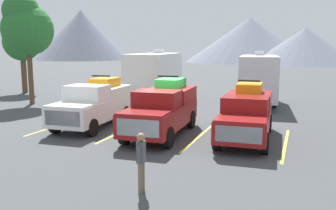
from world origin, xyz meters
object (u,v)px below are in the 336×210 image
object	(u,v)px
pickup_truck_b	(163,108)
camper_trailer_b	(258,77)
person_a	(141,158)
pickup_truck_a	(94,103)
camper_trailer_a	(155,74)
pickup_truck_c	(246,113)

from	to	relation	value
pickup_truck_b	camper_trailer_b	xyz separation A→B (m)	(3.13, 10.05, 0.75)
camper_trailer_b	person_a	distance (m)	16.69
pickup_truck_a	camper_trailer_a	distance (m)	9.00
camper_trailer_b	pickup_truck_c	bearing A→B (deg)	-86.32
pickup_truck_b	pickup_truck_c	size ratio (longest dim) A/B	1.03
pickup_truck_a	camper_trailer_b	size ratio (longest dim) A/B	0.72
camper_trailer_b	person_a	bearing A→B (deg)	-94.20
pickup_truck_a	person_a	size ratio (longest dim) A/B	3.20
pickup_truck_c	camper_trailer_b	xyz separation A→B (m)	(-0.61, 9.52, 0.82)
pickup_truck_c	camper_trailer_a	world-z (taller)	camper_trailer_a
pickup_truck_c	pickup_truck_a	bearing A→B (deg)	-179.48
pickup_truck_a	pickup_truck_b	distance (m)	3.96
pickup_truck_b	camper_trailer_a	size ratio (longest dim) A/B	0.69
pickup_truck_a	camper_trailer_a	bearing A→B (deg)	92.26
pickup_truck_b	camper_trailer_b	distance (m)	10.55
pickup_truck_b	camper_trailer_a	xyz separation A→B (m)	(-4.29, 9.41, 0.80)
pickup_truck_a	camper_trailer_a	world-z (taller)	camper_trailer_a
pickup_truck_c	camper_trailer_b	bearing A→B (deg)	93.68
pickup_truck_a	camper_trailer_b	distance (m)	11.94
pickup_truck_c	camper_trailer_b	distance (m)	9.58
person_a	pickup_truck_c	bearing A→B (deg)	75.52
pickup_truck_a	pickup_truck_b	size ratio (longest dim) A/B	0.94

